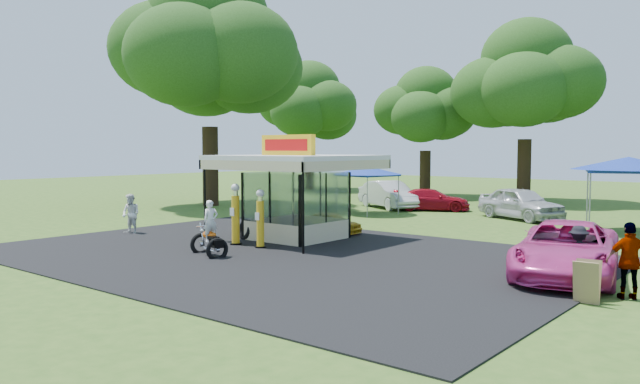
# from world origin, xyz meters

# --- Properties ---
(ground) EXTENTS (120.00, 120.00, 0.00)m
(ground) POSITION_xyz_m (0.00, 0.00, 0.00)
(ground) COLOR #31571B
(ground) RESTS_ON ground
(asphalt_apron) EXTENTS (20.00, 14.00, 0.04)m
(asphalt_apron) POSITION_xyz_m (0.00, 2.00, 0.02)
(asphalt_apron) COLOR black
(asphalt_apron) RESTS_ON ground
(gas_station_kiosk) EXTENTS (5.40, 5.40, 4.18)m
(gas_station_kiosk) POSITION_xyz_m (-2.00, 4.99, 1.78)
(gas_station_kiosk) COLOR white
(gas_station_kiosk) RESTS_ON ground
(gas_pump_left) EXTENTS (0.44, 0.44, 2.34)m
(gas_pump_left) POSITION_xyz_m (-2.76, 2.40, 1.12)
(gas_pump_left) COLOR black
(gas_pump_left) RESTS_ON ground
(gas_pump_right) EXTENTS (0.41, 0.41, 2.17)m
(gas_pump_right) POSITION_xyz_m (-1.52, 2.47, 1.04)
(gas_pump_right) COLOR black
(gas_pump_right) RESTS_ON ground
(motorcycle) EXTENTS (1.75, 1.22, 1.99)m
(motorcycle) POSITION_xyz_m (-1.67, 0.22, 0.77)
(motorcycle) COLOR black
(motorcycle) RESTS_ON ground
(spare_tires) EXTENTS (1.02, 0.68, 0.85)m
(spare_tires) POSITION_xyz_m (-3.56, 3.68, 0.41)
(spare_tires) COLOR black
(spare_tires) RESTS_ON ground
(a_frame_sign) EXTENTS (0.59, 0.56, 1.02)m
(a_frame_sign) POSITION_xyz_m (10.12, 1.52, 0.52)
(a_frame_sign) COLOR #593819
(a_frame_sign) RESTS_ON ground
(kiosk_car) EXTENTS (2.82, 1.13, 0.96)m
(kiosk_car) POSITION_xyz_m (-2.00, 7.20, 0.48)
(kiosk_car) COLOR gold
(kiosk_car) RESTS_ON ground
(pink_sedan) EXTENTS (3.84, 6.14, 1.58)m
(pink_sedan) POSITION_xyz_m (8.77, 4.28, 0.79)
(pink_sedan) COLOR #D73A93
(pink_sedan) RESTS_ON ground
(spectator_west) EXTENTS (0.93, 0.78, 1.72)m
(spectator_west) POSITION_xyz_m (-8.55, 1.76, 0.86)
(spectator_west) COLOR white
(spectator_west) RESTS_ON ground
(spectator_east_a) EXTENTS (1.14, 1.04, 1.53)m
(spectator_east_a) POSITION_xyz_m (9.17, 4.04, 0.77)
(spectator_east_a) COLOR black
(spectator_east_a) RESTS_ON ground
(spectator_east_b) EXTENTS (1.18, 0.96, 1.88)m
(spectator_east_b) POSITION_xyz_m (10.79, 2.63, 0.94)
(spectator_east_b) COLOR gray
(spectator_east_b) RESTS_ON ground
(bg_car_a) EXTENTS (5.26, 3.93, 1.66)m
(bg_car_a) POSITION_xyz_m (-6.29, 18.43, 0.83)
(bg_car_a) COLOR silver
(bg_car_a) RESTS_ON ground
(bg_car_b) EXTENTS (4.72, 3.60, 1.27)m
(bg_car_b) POSITION_xyz_m (-3.56, 18.81, 0.64)
(bg_car_b) COLOR #A50C1C
(bg_car_b) RESTS_ON ground
(bg_car_c) EXTENTS (5.27, 3.95, 1.67)m
(bg_car_c) POSITION_xyz_m (2.23, 17.62, 0.83)
(bg_car_c) COLOR #B9B9BE
(bg_car_c) RESTS_ON ground
(tent_west) EXTENTS (3.80, 3.80, 2.66)m
(tent_west) POSITION_xyz_m (-5.44, 14.89, 2.41)
(tent_west) COLOR gray
(tent_west) RESTS_ON ground
(tent_east) EXTENTS (4.71, 4.71, 3.29)m
(tent_east) POSITION_xyz_m (7.74, 15.54, 2.98)
(tent_east) COLOR gray
(tent_east) RESTS_ON ground
(oak_far_a) EXTENTS (9.35, 9.35, 11.08)m
(oak_far_a) POSITION_xyz_m (-21.27, 28.62, 7.05)
(oak_far_a) COLOR black
(oak_far_a) RESTS_ON ground
(oak_far_b) EXTENTS (8.08, 8.08, 9.64)m
(oak_far_b) POSITION_xyz_m (-9.45, 28.35, 6.15)
(oak_far_b) COLOR black
(oak_far_b) RESTS_ON ground
(oak_far_c) EXTENTS (10.27, 10.27, 12.10)m
(oak_far_c) POSITION_xyz_m (-1.64, 28.06, 7.68)
(oak_far_c) COLOR black
(oak_far_c) RESTS_ON ground
(oak_near) EXTENTS (12.89, 12.89, 14.84)m
(oak_near) POSITION_xyz_m (-16.16, 12.79, 9.30)
(oak_near) COLOR black
(oak_near) RESTS_ON ground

